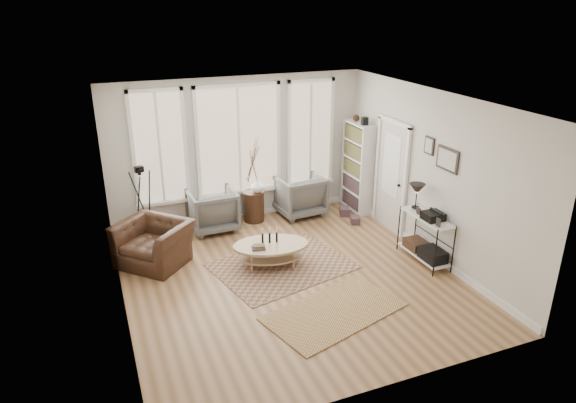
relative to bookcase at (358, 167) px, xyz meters
name	(u,v)px	position (x,y,z in m)	size (l,w,h in m)	color
room	(291,196)	(-2.42, -2.20, 0.47)	(5.50, 5.54, 2.90)	#A0754E
bay_window	(239,142)	(-2.44, 0.49, 0.65)	(4.14, 0.12, 2.24)	#DDB486
door	(391,174)	(0.13, -1.08, 0.17)	(0.09, 1.06, 2.22)	silver
bookcase	(358,167)	(0.00, 0.00, 0.00)	(0.31, 0.85, 2.06)	white
low_shelf	(425,234)	(-0.06, -2.52, -0.44)	(0.38, 1.08, 1.30)	white
wall_art	(443,156)	(0.14, -2.49, 0.92)	(0.04, 0.88, 0.44)	black
rug_main	(282,266)	(-2.41, -1.80, -0.95)	(2.21, 1.65, 0.01)	brown
rug_runner	(334,311)	(-2.21, -3.38, -0.94)	(2.01, 1.11, 0.01)	brown
coffee_table	(270,249)	(-2.59, -1.70, -0.64)	(1.41, 1.05, 0.59)	tan
armchair_left	(212,210)	(-3.14, 0.12, -0.54)	(0.88, 0.91, 0.83)	#61605D
armchair_right	(299,195)	(-1.25, 0.20, -0.53)	(0.92, 0.94, 0.86)	#61605D
side_table	(253,182)	(-2.25, 0.22, -0.11)	(0.42, 0.42, 1.77)	#372014
vase	(257,186)	(-2.18, 0.18, -0.19)	(0.26, 0.26, 0.27)	silver
accent_chair	(153,243)	(-4.41, -0.86, -0.59)	(0.99, 1.14, 0.74)	#372014
tripod_camera	(143,209)	(-4.44, -0.02, -0.26)	(0.53, 0.53, 1.50)	black
book_stack_near	(345,211)	(-0.39, -0.23, -0.87)	(0.20, 0.26, 0.17)	brown
book_stack_far	(355,220)	(-0.39, -0.69, -0.88)	(0.18, 0.22, 0.14)	brown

